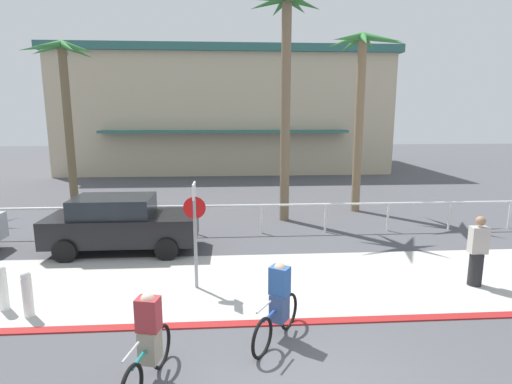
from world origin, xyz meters
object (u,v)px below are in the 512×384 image
at_px(bollard_1, 27,294).
at_px(palm_tree_2, 285,58).
at_px(cyclist_blue_0, 278,304).
at_px(pedestrian_0, 477,254).
at_px(palm_tree_3, 362,80).
at_px(stop_sign_bike_lane, 195,220).
at_px(cyclist_teal_1, 148,342).
at_px(car_black_1, 121,223).
at_px(palm_tree_1, 64,83).
at_px(bollard_3, 3,287).

relative_size(bollard_1, palm_tree_2, 0.12).
bearing_deg(cyclist_blue_0, pedestrian_0, 22.17).
xyz_separation_m(palm_tree_3, cyclist_blue_0, (-4.57, -9.96, -4.80)).
xyz_separation_m(palm_tree_2, palm_tree_3, (3.34, 1.37, -0.66)).
xyz_separation_m(stop_sign_bike_lane, cyclist_teal_1, (-0.45, -3.50, -0.98)).
xyz_separation_m(bollard_1, pedestrian_0, (10.06, 0.91, 0.29)).
bearing_deg(palm_tree_2, palm_tree_3, 22.26).
xyz_separation_m(bollard_1, cyclist_blue_0, (5.00, -1.15, 0.18)).
distance_m(palm_tree_3, car_black_1, 10.93).
bearing_deg(stop_sign_bike_lane, pedestrian_0, -2.53).
relative_size(palm_tree_3, car_black_1, 1.67).
height_order(bollard_1, palm_tree_1, palm_tree_1).
xyz_separation_m(stop_sign_bike_lane, bollard_1, (-3.32, -1.21, -1.16)).
height_order(stop_sign_bike_lane, palm_tree_2, palm_tree_2).
height_order(bollard_3, palm_tree_2, palm_tree_2).
height_order(bollard_1, bollard_3, same).
bearing_deg(palm_tree_3, bollard_3, -140.45).
bearing_deg(cyclist_teal_1, bollard_1, 141.48).
xyz_separation_m(stop_sign_bike_lane, car_black_1, (-2.46, 2.88, -0.81)).
bearing_deg(palm_tree_2, bollard_1, -129.96).
relative_size(car_black_1, pedestrian_0, 2.53).
bearing_deg(palm_tree_1, bollard_1, -74.29).
bearing_deg(bollard_1, cyclist_blue_0, -12.94).
height_order(stop_sign_bike_lane, bollard_1, stop_sign_bike_lane).
bearing_deg(palm_tree_3, cyclist_teal_1, -121.12).
xyz_separation_m(bollard_3, palm_tree_2, (6.91, 7.09, 5.63)).
distance_m(stop_sign_bike_lane, palm_tree_3, 10.55).
bearing_deg(car_black_1, stop_sign_bike_lane, -49.50).
bearing_deg(stop_sign_bike_lane, palm_tree_3, 50.57).
bearing_deg(bollard_3, cyclist_teal_1, -36.64).
distance_m(stop_sign_bike_lane, cyclist_blue_0, 3.06).
bearing_deg(car_black_1, cyclist_blue_0, -51.68).
relative_size(bollard_3, palm_tree_2, 0.12).
bearing_deg(cyclist_blue_0, stop_sign_bike_lane, 125.47).
relative_size(stop_sign_bike_lane, palm_tree_3, 0.35).
relative_size(bollard_3, palm_tree_3, 0.14).
bearing_deg(palm_tree_2, bollard_3, -134.24).
relative_size(bollard_1, cyclist_blue_0, 0.64).
xyz_separation_m(palm_tree_2, car_black_1, (-5.37, -3.35, -5.28)).
bearing_deg(palm_tree_1, stop_sign_bike_lane, -56.77).
relative_size(cyclist_blue_0, cyclist_teal_1, 0.87).
relative_size(bollard_1, pedestrian_0, 0.57).
relative_size(cyclist_blue_0, pedestrian_0, 0.90).
height_order(cyclist_teal_1, pedestrian_0, pedestrian_0).
xyz_separation_m(car_black_1, cyclist_blue_0, (4.14, -5.24, -0.18)).
relative_size(stop_sign_bike_lane, pedestrian_0, 1.47).
distance_m(bollard_3, cyclist_teal_1, 4.42).
bearing_deg(palm_tree_3, palm_tree_1, 170.16).
bearing_deg(car_black_1, palm_tree_3, 28.45).
bearing_deg(bollard_1, stop_sign_bike_lane, 19.98).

